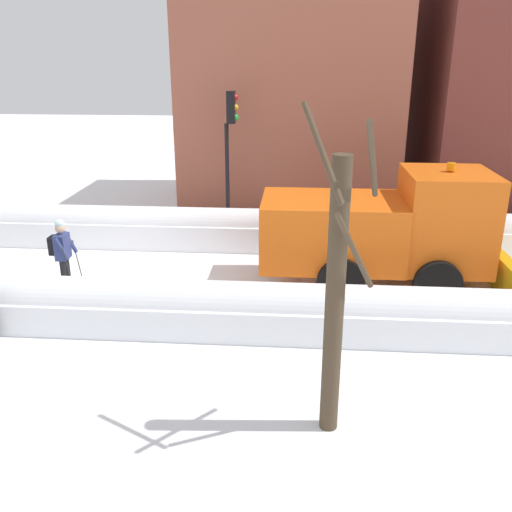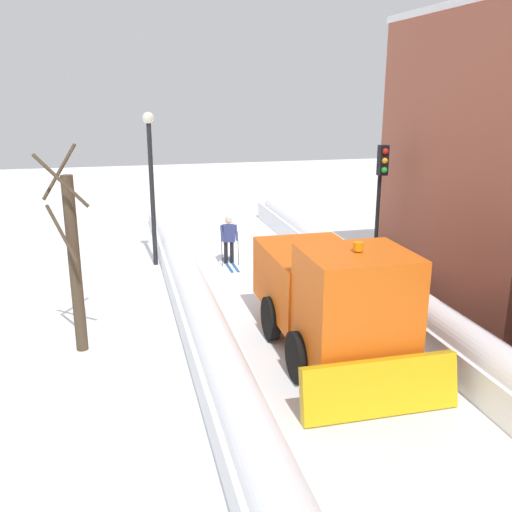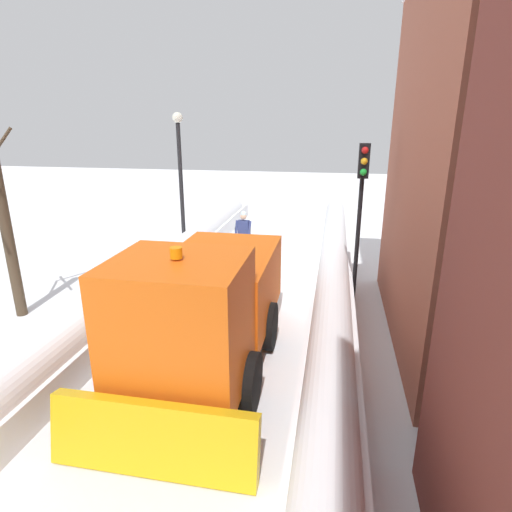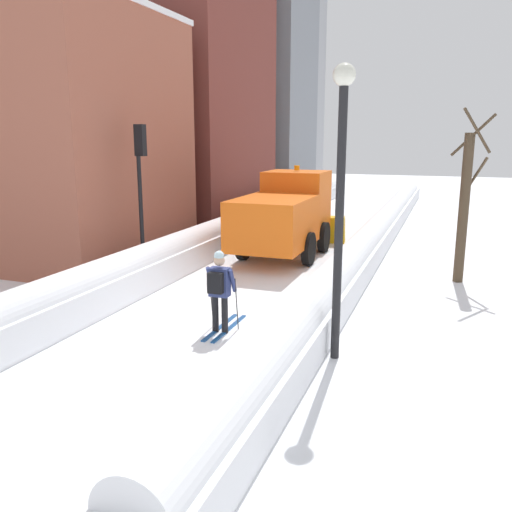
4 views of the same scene
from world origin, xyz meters
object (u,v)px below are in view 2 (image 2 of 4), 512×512
object	(u,v)px
plow_truck	(331,295)
bare_tree_near	(74,261)
skier	(229,237)
traffic_light_pole	(380,189)
street_lamp	(151,171)

from	to	relation	value
plow_truck	bare_tree_near	bearing A→B (deg)	-15.36
bare_tree_near	skier	bearing A→B (deg)	-128.17
skier	bare_tree_near	distance (m)	7.98
skier	traffic_light_pole	distance (m)	5.85
street_lamp	bare_tree_near	size ratio (longest dim) A/B	1.09
bare_tree_near	plow_truck	bearing A→B (deg)	164.64
skier	street_lamp	size ratio (longest dim) A/B	0.34
skier	traffic_light_pole	size ratio (longest dim) A/B	0.40
skier	bare_tree_near	world-z (taller)	bare_tree_near
skier	bare_tree_near	size ratio (longest dim) A/B	0.37
skier	street_lamp	distance (m)	3.57
skier	bare_tree_near	bearing A→B (deg)	51.83
traffic_light_pole	skier	bearing A→B (deg)	-41.59
skier	plow_truck	bearing A→B (deg)	96.71
plow_truck	street_lamp	bearing A→B (deg)	-66.88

